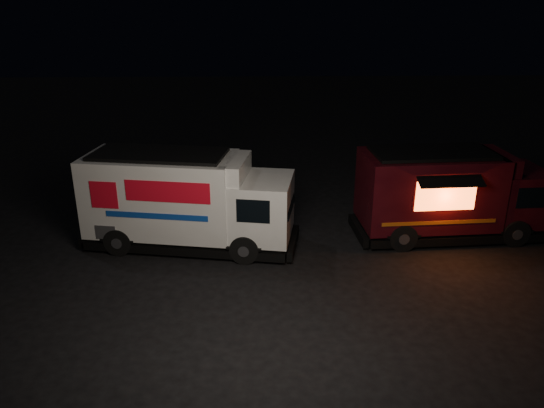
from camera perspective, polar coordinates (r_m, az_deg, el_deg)
The scene contains 3 objects.
ground at distance 14.97m, azimuth -0.61°, elevation -8.20°, with size 80.00×80.00×0.00m, color black.
white_truck at distance 16.61m, azimuth -8.83°, elevation 0.39°, with size 6.65×2.27×3.01m, color silver, non-canonical shape.
red_truck at distance 18.11m, azimuth 18.80°, elevation 1.07°, with size 6.23×2.29×2.90m, color #390A0F, non-canonical shape.
Camera 1 is at (-0.21, -13.00, 7.43)m, focal length 35.00 mm.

